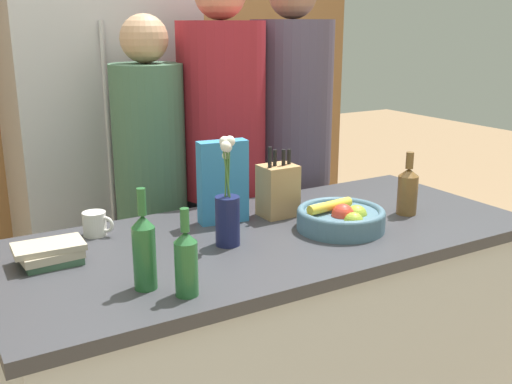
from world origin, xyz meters
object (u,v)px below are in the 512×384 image
object	(u,v)px
person_in_blue	(223,161)
person_in_red_tee	(290,151)
knife_block	(278,190)
bottle_vinegar	(144,250)
flower_vase	(227,210)
person_at_sink	(152,189)
book_stack	(50,253)
bottle_oil	(408,190)
bottle_wine	(186,262)
cereal_box	(223,182)
refrigerator	(104,155)
fruit_bowl	(342,218)
coffee_mug	(95,224)

from	to	relation	value
person_in_blue	person_in_red_tee	xyz separation A→B (m)	(0.36, 0.01, 0.00)
knife_block	bottle_vinegar	size ratio (longest dim) A/B	0.95
flower_vase	person_at_sink	xyz separation A→B (m)	(0.01, 0.71, -0.10)
knife_block	bottle_vinegar	bearing A→B (deg)	-151.41
book_stack	bottle_oil	bearing A→B (deg)	-8.51
knife_block	bottle_wine	distance (m)	0.72
cereal_box	flower_vase	bearing A→B (deg)	-114.06
refrigerator	person_at_sink	bearing A→B (deg)	-86.39
knife_block	refrigerator	bearing A→B (deg)	106.43
person_at_sink	cereal_box	bearing A→B (deg)	-88.55
cereal_box	book_stack	distance (m)	0.63
book_stack	person_in_blue	size ratio (longest dim) A/B	0.11
bottle_oil	person_at_sink	xyz separation A→B (m)	(-0.71, 0.76, -0.08)
refrigerator	fruit_bowl	size ratio (longest dim) A/B	6.50
fruit_bowl	bottle_oil	bearing A→B (deg)	3.31
cereal_box	person_in_red_tee	bearing A→B (deg)	38.00
cereal_box	bottle_vinegar	distance (m)	0.58
flower_vase	bottle_oil	size ratio (longest dim) A/B	1.51
cereal_box	person_in_blue	bearing A→B (deg)	62.68
flower_vase	coffee_mug	size ratio (longest dim) A/B	3.67
bottle_oil	person_at_sink	bearing A→B (deg)	132.90
bottle_wine	person_in_blue	bearing A→B (deg)	57.64
fruit_bowl	coffee_mug	world-z (taller)	fruit_bowl
cereal_box	person_in_red_tee	xyz separation A→B (m)	(0.60, 0.47, -0.04)
refrigerator	bottle_wine	world-z (taller)	refrigerator
cereal_box	person_in_red_tee	distance (m)	0.76
fruit_bowl	bottle_oil	xyz separation A→B (m)	(0.32, 0.02, 0.05)
cereal_box	person_in_blue	distance (m)	0.51
coffee_mug	cereal_box	bearing A→B (deg)	-11.87
book_stack	fruit_bowl	bearing A→B (deg)	-12.49
book_stack	person_in_blue	distance (m)	1.00
bottle_vinegar	person_in_blue	bearing A→B (deg)	51.46
person_at_sink	person_in_red_tee	distance (m)	0.68
coffee_mug	bottle_wine	size ratio (longest dim) A/B	0.41
bottle_vinegar	bottle_wine	bearing A→B (deg)	-50.54
refrigerator	bottle_vinegar	world-z (taller)	refrigerator
coffee_mug	bottle_wine	xyz separation A→B (m)	(0.07, -0.57, 0.05)
book_stack	bottle_wine	xyz separation A→B (m)	(0.26, -0.40, 0.06)
knife_block	flower_vase	distance (m)	0.35
fruit_bowl	bottle_vinegar	xyz separation A→B (m)	(-0.74, -0.10, 0.07)
bottle_oil	person_in_red_tee	distance (m)	0.73
coffee_mug	bottle_oil	distance (m)	1.12
knife_block	book_stack	bearing A→B (deg)	-177.20
fruit_bowl	book_stack	bearing A→B (deg)	167.51
bottle_wine	person_in_blue	size ratio (longest dim) A/B	0.13
knife_block	person_in_blue	xyz separation A→B (m)	(0.03, 0.49, 0.01)
fruit_bowl	flower_vase	world-z (taller)	flower_vase
fruit_bowl	bottle_wine	world-z (taller)	bottle_wine
knife_block	person_at_sink	size ratio (longest dim) A/B	0.16
coffee_mug	bottle_vinegar	xyz separation A→B (m)	(-0.00, -0.48, 0.07)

